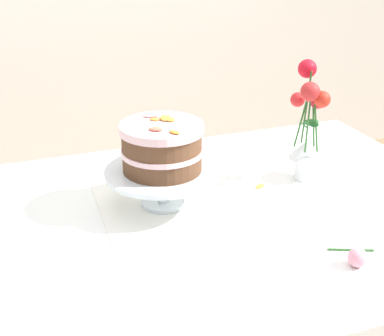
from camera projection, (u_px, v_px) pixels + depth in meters
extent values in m
cube|color=white|center=(210.00, 219.00, 1.43)|extent=(1.40, 1.00, 0.03)
cylinder|color=brown|center=(318.00, 230.00, 2.11)|extent=(0.06, 0.06, 0.71)
cube|color=white|center=(163.00, 205.00, 1.46)|extent=(0.34, 0.34, 0.00)
cylinder|color=silver|center=(163.00, 203.00, 1.46)|extent=(0.11, 0.11, 0.01)
cylinder|color=silver|center=(163.00, 188.00, 1.44)|extent=(0.03, 0.03, 0.07)
cylinder|color=silver|center=(162.00, 172.00, 1.42)|extent=(0.29, 0.29, 0.01)
cylinder|color=brown|center=(162.00, 162.00, 1.41)|extent=(0.20, 0.20, 0.04)
cylinder|color=beige|center=(162.00, 151.00, 1.40)|extent=(0.20, 0.20, 0.01)
cylinder|color=brown|center=(162.00, 140.00, 1.39)|extent=(0.20, 0.20, 0.04)
cylinder|color=beige|center=(161.00, 128.00, 1.38)|extent=(0.21, 0.21, 0.02)
ellipsoid|color=orange|center=(164.00, 119.00, 1.40)|extent=(0.02, 0.03, 0.01)
ellipsoid|color=pink|center=(160.00, 117.00, 1.41)|extent=(0.03, 0.04, 0.01)
ellipsoid|color=orange|center=(158.00, 129.00, 1.34)|extent=(0.03, 0.03, 0.00)
ellipsoid|color=#E56B51|center=(156.00, 129.00, 1.33)|extent=(0.04, 0.04, 0.01)
ellipsoid|color=orange|center=(175.00, 132.00, 1.31)|extent=(0.03, 0.04, 0.01)
ellipsoid|color=orange|center=(155.00, 119.00, 1.40)|extent=(0.03, 0.03, 0.00)
ellipsoid|color=pink|center=(150.00, 116.00, 1.42)|extent=(0.04, 0.03, 0.01)
ellipsoid|color=yellow|center=(164.00, 116.00, 1.42)|extent=(0.03, 0.02, 0.01)
ellipsoid|color=orange|center=(170.00, 119.00, 1.40)|extent=(0.03, 0.04, 0.01)
cylinder|color=silver|center=(305.00, 168.00, 1.60)|extent=(0.06, 0.06, 0.06)
cone|color=silver|center=(307.00, 149.00, 1.58)|extent=(0.10, 0.10, 0.05)
cylinder|color=#2D6028|center=(314.00, 124.00, 1.55)|extent=(0.02, 0.01, 0.13)
sphere|color=red|center=(318.00, 100.00, 1.53)|extent=(0.05, 0.05, 0.05)
ellipsoid|color=#236B2D|center=(311.00, 122.00, 1.55)|extent=(0.05, 0.02, 0.02)
cylinder|color=#2D6028|center=(306.00, 108.00, 1.55)|extent=(0.01, 0.03, 0.21)
sphere|color=red|center=(307.00, 69.00, 1.52)|extent=(0.05, 0.05, 0.05)
ellipsoid|color=#236B2D|center=(305.00, 126.00, 1.56)|extent=(0.02, 0.05, 0.02)
cylinder|color=#2D6028|center=(300.00, 124.00, 1.55)|extent=(0.03, 0.02, 0.14)
sphere|color=red|center=(298.00, 100.00, 1.53)|extent=(0.04, 0.04, 0.04)
cylinder|color=#2D6028|center=(308.00, 121.00, 1.52)|extent=(0.02, 0.03, 0.17)
sphere|color=red|center=(310.00, 92.00, 1.47)|extent=(0.05, 0.05, 0.05)
cylinder|color=#2D6028|center=(316.00, 125.00, 1.52)|extent=(0.01, 0.03, 0.15)
sphere|color=red|center=(322.00, 99.00, 1.48)|extent=(0.04, 0.04, 0.04)
ellipsoid|color=#236B2D|center=(313.00, 123.00, 1.53)|extent=(0.03, 0.05, 0.02)
cylinder|color=#2D6028|center=(351.00, 250.00, 1.26)|extent=(0.09, 0.04, 0.01)
sphere|color=pink|center=(357.00, 258.00, 1.20)|extent=(0.04, 0.04, 0.04)
ellipsoid|color=yellow|center=(260.00, 186.00, 1.56)|extent=(0.04, 0.03, 0.01)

